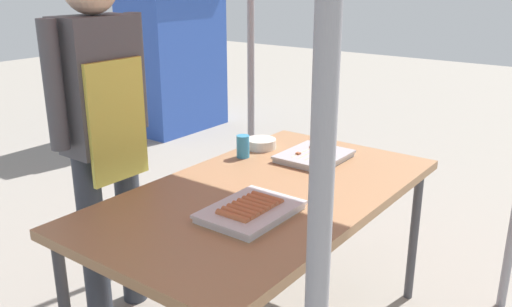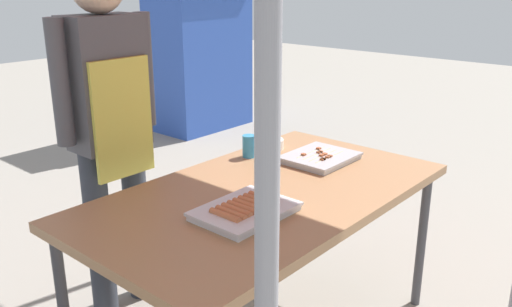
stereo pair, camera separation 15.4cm
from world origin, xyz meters
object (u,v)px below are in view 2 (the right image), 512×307
Objects in this scene: tray_meat_skewers at (320,158)px; stall_table at (265,202)px; vendor_woman at (109,115)px; neighbor_stall_left at (199,35)px; drink_cup_near_edge at (249,146)px; tray_grilled_sausages at (245,210)px; condiment_bowl at (269,144)px.

stall_table is at bearing -175.07° from tray_meat_skewers.
neighbor_stall_left is at bearing -140.16° from vendor_woman.
tray_grilled_sausages is at bearing -139.53° from drink_cup_near_edge.
drink_cup_near_edge reaches higher than tray_meat_skewers.
tray_grilled_sausages is (-0.24, -0.10, 0.07)m from stall_table.
tray_grilled_sausages is at bearing -168.42° from tray_meat_skewers.
neighbor_stall_left is at bearing 49.06° from tray_grilled_sausages.
vendor_woman is at bearing -140.16° from neighbor_stall_left.
condiment_bowl is 0.17m from drink_cup_near_edge.
stall_table is 0.45m from drink_cup_near_edge.
stall_table is 14.51× the size of drink_cup_near_edge.
drink_cup_near_edge is at bearing 141.95° from vendor_woman.
stall_table is 3.79m from neighbor_stall_left.
tray_meat_skewers is at bearing -123.78° from neighbor_stall_left.
stall_table is 4.36× the size of tray_grilled_sausages.
neighbor_stall_left is at bearing 52.97° from condiment_bowl.
vendor_woman reaches higher than tray_grilled_sausages.
drink_cup_near_edge is at bearing 40.47° from tray_grilled_sausages.
stall_table is 10.29× the size of condiment_bowl.
condiment_bowl is 1.41× the size of drink_cup_near_edge.
condiment_bowl is at bearing 33.61° from tray_grilled_sausages.
vendor_woman reaches higher than stall_table.
neighbor_stall_left reaches higher than drink_cup_near_edge.
drink_cup_near_edge reaches higher than tray_grilled_sausages.
neighbor_stall_left is (2.63, 3.03, 0.23)m from tray_grilled_sausages.
drink_cup_near_edge is 3.34m from neighbor_stall_left.
stall_table is 0.27m from tray_grilled_sausages.
neighbor_stall_left reaches higher than vendor_woman.
drink_cup_near_edge is at bearing 120.90° from tray_meat_skewers.
drink_cup_near_edge is (0.52, 0.44, 0.04)m from tray_grilled_sausages.
neighbor_stall_left is at bearing 56.22° from tray_meat_skewers.
tray_meat_skewers is 0.17× the size of neighbor_stall_left.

